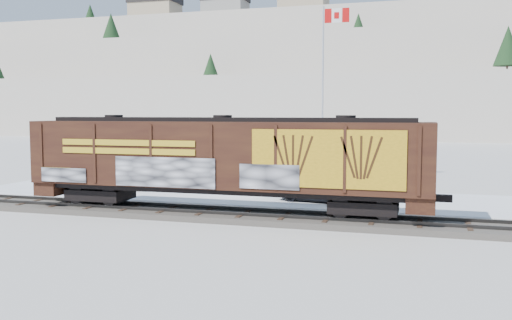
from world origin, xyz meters
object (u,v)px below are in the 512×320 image
(car_white, at_px, (243,181))
(car_dark, at_px, (318,189))
(hopper_railcar, at_px, (223,158))
(car_silver, at_px, (167,177))
(flagpole, at_px, (324,117))

(car_white, height_order, car_dark, car_white)
(car_white, distance_m, car_dark, 5.57)
(hopper_railcar, bearing_deg, car_dark, 59.91)
(car_silver, height_order, car_dark, car_silver)
(hopper_railcar, relative_size, flagpole, 1.55)
(hopper_railcar, xyz_separation_m, flagpole, (2.13, 15.45, 1.85))
(hopper_railcar, bearing_deg, car_silver, 130.52)
(flagpole, relative_size, car_silver, 2.60)
(flagpole, bearing_deg, car_silver, -139.95)
(hopper_railcar, distance_m, car_silver, 10.66)
(car_silver, xyz_separation_m, car_white, (5.13, 0.15, -0.09))
(hopper_railcar, distance_m, car_dark, 7.35)
(hopper_railcar, height_order, car_dark, hopper_railcar)
(flagpole, bearing_deg, hopper_railcar, -97.84)
(flagpole, height_order, car_silver, flagpole)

